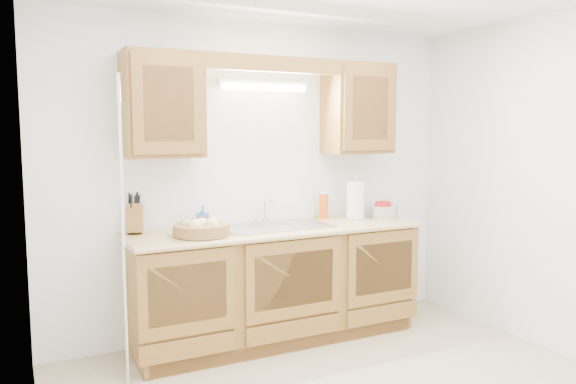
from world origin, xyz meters
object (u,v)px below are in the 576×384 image
fruit_basket (201,228)px  paper_towel (356,201)px  knife_block (135,218)px  apple_bowl (382,210)px

fruit_basket → paper_towel: (1.39, 0.13, 0.10)m
knife_block → paper_towel: paper_towel is taller
fruit_basket → paper_towel: size_ratio=1.19×
fruit_basket → knife_block: knife_block is taller
paper_towel → apple_bowl: paper_towel is taller
paper_towel → apple_bowl: bearing=-0.8°
fruit_basket → knife_block: size_ratio=1.44×
paper_towel → apple_bowl: (0.27, -0.00, -0.10)m
knife_block → apple_bowl: knife_block is taller
fruit_basket → apple_bowl: bearing=4.5°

